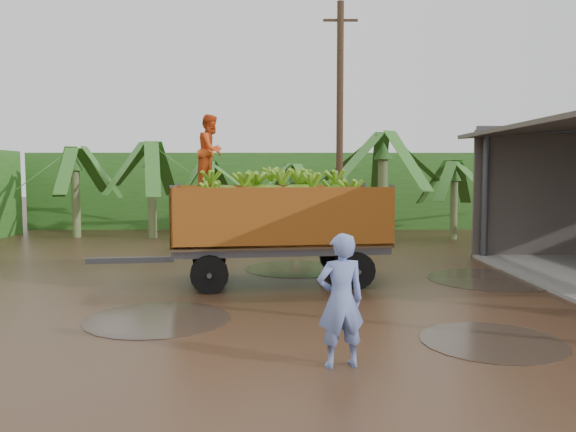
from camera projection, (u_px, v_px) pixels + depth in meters
name	position (u px, v px, depth m)	size (l,w,h in m)	color
ground	(330.00, 299.00, 11.89)	(100.00, 100.00, 0.00)	black
hedge_north	(263.00, 190.00, 27.69)	(22.00, 3.00, 3.60)	#2D661E
banana_trailer	(277.00, 219.00, 13.64)	(7.16, 3.11, 4.06)	orange
man_blue	(341.00, 300.00, 7.69)	(0.68, 0.44, 1.86)	#7086CD
utility_pole	(340.00, 125.00, 19.64)	(1.20, 0.24, 8.57)	#47301E
banana_plants	(138.00, 198.00, 17.97)	(25.02, 20.88, 4.36)	#2D661E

